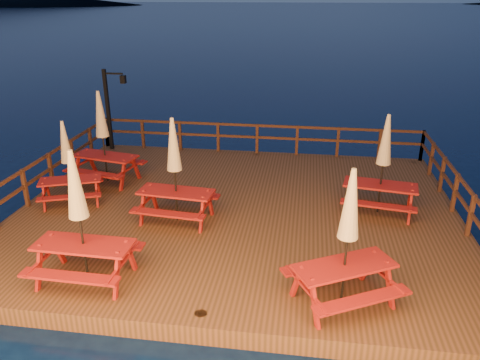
{
  "coord_description": "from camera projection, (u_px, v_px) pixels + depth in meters",
  "views": [
    {
      "loc": [
        1.77,
        -11.6,
        6.03
      ],
      "look_at": [
        -0.02,
        0.6,
        1.01
      ],
      "focal_mm": 35.0,
      "sensor_mm": 36.0,
      "label": 1
    }
  ],
  "objects": [
    {
      "name": "deck",
      "position": [
        237.0,
        215.0,
        13.07
      ],
      "size": [
        12.0,
        10.0,
        0.4
      ],
      "primitive_type": "cube",
      "color": "#412A15",
      "rests_on": "ground"
    },
    {
      "name": "lamp_post",
      "position": [
        111.0,
        102.0,
        17.21
      ],
      "size": [
        0.85,
        0.18,
        3.0
      ],
      "color": "black",
      "rests_on": "deck"
    },
    {
      "name": "picnic_table_2",
      "position": [
        68.0,
        162.0,
        12.88
      ],
      "size": [
        2.05,
        1.88,
        2.4
      ],
      "rotation": [
        0.0,
        0.0,
        0.36
      ],
      "color": "maroon",
      "rests_on": "deck"
    },
    {
      "name": "picnic_table_5",
      "position": [
        175.0,
        169.0,
        11.81
      ],
      "size": [
        2.07,
        1.76,
        2.76
      ],
      "rotation": [
        0.0,
        0.0,
        -0.09
      ],
      "color": "maroon",
      "rests_on": "deck"
    },
    {
      "name": "ground",
      "position": [
        237.0,
        221.0,
        13.14
      ],
      "size": [
        500.0,
        500.0,
        0.0
      ],
      "primitive_type": "plane",
      "color": "#051132",
      "rests_on": "ground"
    },
    {
      "name": "deck_piles",
      "position": [
        238.0,
        231.0,
        13.26
      ],
      "size": [
        11.44,
        9.44,
        1.4
      ],
      "color": "#361E11",
      "rests_on": "ground"
    },
    {
      "name": "picnic_table_4",
      "position": [
        79.0,
        216.0,
        9.25
      ],
      "size": [
        2.03,
        1.69,
        2.86
      ],
      "rotation": [
        0.0,
        0.0,
        -0.02
      ],
      "color": "maroon",
      "rests_on": "deck"
    },
    {
      "name": "picnic_table_0",
      "position": [
        347.0,
        236.0,
        8.57
      ],
      "size": [
        2.47,
        2.33,
        2.77
      ],
      "rotation": [
        0.0,
        0.0,
        0.51
      ],
      "color": "maroon",
      "rests_on": "deck"
    },
    {
      "name": "picnic_table_3",
      "position": [
        103.0,
        136.0,
        14.31
      ],
      "size": [
        2.3,
        2.02,
        2.87
      ],
      "rotation": [
        0.0,
        0.0,
        -0.2
      ],
      "color": "maroon",
      "rests_on": "deck"
    },
    {
      "name": "picnic_table_1",
      "position": [
        383.0,
        163.0,
        12.26
      ],
      "size": [
        2.14,
        1.86,
        2.73
      ],
      "rotation": [
        0.0,
        0.0,
        -0.17
      ],
      "color": "maroon",
      "rests_on": "deck"
    },
    {
      "name": "railing",
      "position": [
        246.0,
        161.0,
        14.33
      ],
      "size": [
        11.8,
        9.75,
        1.1
      ],
      "color": "#361E11",
      "rests_on": "deck"
    }
  ]
}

